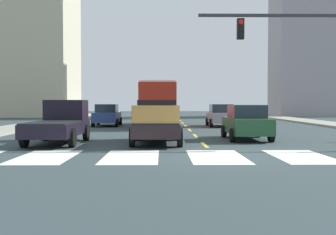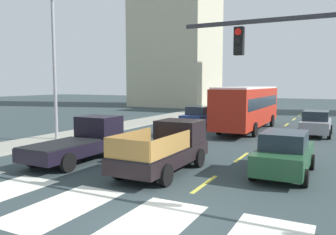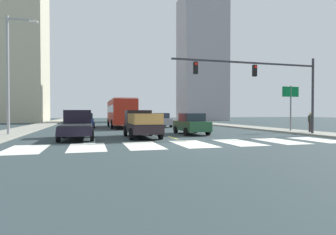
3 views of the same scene
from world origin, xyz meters
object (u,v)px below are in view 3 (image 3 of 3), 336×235
sedan_far (86,120)px  direction_sign_green (291,99)px  pickup_stakebed (141,124)px  city_bus (121,111)px  sedan_near_left (191,124)px  traffic_signal_gantry (270,79)px  sedan_near_right (161,120)px  pedestrian_waiting (311,120)px  pickup_dark (77,125)px  streetlight_left (10,70)px

sedan_far → direction_sign_green: direction_sign_green is taller
pickup_stakebed → city_bus: bearing=91.2°
sedan_near_left → traffic_signal_gantry: (4.98, -3.40, 3.43)m
city_bus → sedan_near_right: 4.98m
city_bus → pedestrian_waiting: 20.21m
pickup_dark → direction_sign_green: bearing=5.0°
sedan_near_left → pedestrian_waiting: pedestrian_waiting is taller
sedan_near_left → direction_sign_green: (9.39, -0.26, 2.17)m
sedan_far → sedan_near_left: same height
traffic_signal_gantry → streetlight_left: 19.43m
pickup_stakebed → traffic_signal_gantry: size_ratio=0.45×
pickup_dark → streetlight_left: bearing=146.6°
city_bus → pedestrian_waiting: (14.41, -14.14, -0.84)m
sedan_near_left → streetlight_left: size_ratio=0.49×
pickup_stakebed → sedan_near_right: 13.95m
city_bus → pickup_dark: bearing=-109.0°
sedan_far → traffic_signal_gantry: traffic_signal_gantry is taller
sedan_near_left → city_bus: bearing=113.0°
pickup_dark → streetlight_left: 7.20m
sedan_near_left → streetlight_left: 14.43m
sedan_near_right → direction_sign_green: direction_sign_green is taller
pickup_dark → streetlight_left: streetlight_left is taller
pickup_stakebed → sedan_far: bearing=107.4°
city_bus → sedan_far: bearing=174.4°
sedan_near_left → traffic_signal_gantry: size_ratio=0.38×
pickup_stakebed → pedestrian_waiting: 14.37m
pickup_stakebed → pedestrian_waiting: size_ratio=3.17×
pickup_dark → sedan_near_left: 8.93m
sedan_near_right → sedan_far: size_ratio=1.00×
pedestrian_waiting → sedan_far: bearing=-170.6°
city_bus → sedan_near_left: size_ratio=2.45×
traffic_signal_gantry → pedestrian_waiting: (4.97, 1.36, -3.18)m
pickup_stakebed → pedestrian_waiting: pickup_stakebed is taller
pickup_dark → direction_sign_green: 18.35m
traffic_signal_gantry → pedestrian_waiting: 6.05m
direction_sign_green → pedestrian_waiting: 2.67m
pickup_stakebed → sedan_near_right: bearing=70.9°
sedan_near_right → pickup_stakebed: bearing=-109.1°
sedan_far → direction_sign_green: bearing=-33.9°
sedan_near_right → sedan_near_left: bearing=-90.9°
pickup_dark → streetlight_left: size_ratio=0.58×
direction_sign_green → streetlight_left: streetlight_left is taller
sedan_far → pickup_dark: bearing=-89.9°
sedan_near_right → streetlight_left: streetlight_left is taller
sedan_near_left → direction_sign_green: direction_sign_green is taller
city_bus → streetlight_left: 14.09m
sedan_near_right → traffic_signal_gantry: traffic_signal_gantry is taller
city_bus → direction_sign_green: (13.85, -12.37, 1.08)m
pickup_stakebed → streetlight_left: (-9.29, 3.34, 4.03)m
sedan_near_right → sedan_near_left: same height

